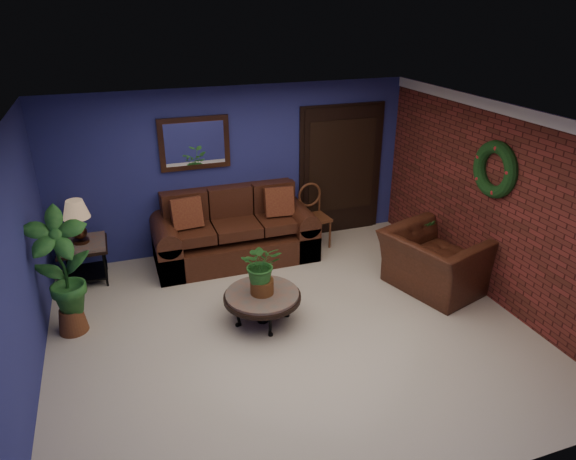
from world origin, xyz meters
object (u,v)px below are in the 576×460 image
object	(u,v)px
side_chair	(313,211)
armchair	(435,262)
end_table	(83,251)
table_lamp	(77,216)
coffee_table	(262,297)
sofa	(234,236)

from	to	relation	value
side_chair	armchair	xyz separation A→B (m)	(1.02, -1.85, -0.16)
end_table	side_chair	distance (m)	3.43
table_lamp	coffee_table	bearing A→B (deg)	-41.22
sofa	side_chair	size ratio (longest dim) A/B	2.37
sofa	side_chair	distance (m)	1.31
armchair	end_table	bearing A→B (deg)	51.14
sofa	side_chair	xyz separation A→B (m)	(1.30, 0.03, 0.21)
coffee_table	side_chair	bearing A→B (deg)	53.12
end_table	table_lamp	size ratio (longest dim) A/B	1.10
end_table	side_chair	xyz separation A→B (m)	(3.43, 0.07, 0.11)
side_chair	armchair	bearing A→B (deg)	-66.83
side_chair	armchair	world-z (taller)	side_chair
table_lamp	side_chair	size ratio (longest dim) A/B	0.59
coffee_table	side_chair	size ratio (longest dim) A/B	0.94
side_chair	end_table	bearing A→B (deg)	175.44
end_table	table_lamp	bearing A→B (deg)	-90.00
coffee_table	side_chair	distance (m)	2.33
sofa	end_table	bearing A→B (deg)	-178.94
coffee_table	table_lamp	size ratio (longest dim) A/B	1.59
end_table	armchair	distance (m)	4.79
sofa	coffee_table	world-z (taller)	sofa
end_table	table_lamp	xyz separation A→B (m)	(0.00, -0.00, 0.52)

